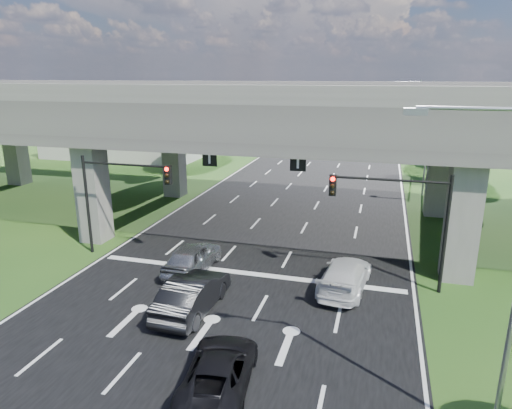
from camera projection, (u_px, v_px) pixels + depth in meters
The scene contains 19 objects.
ground at pixel (224, 303), 21.77m from camera, with size 160.00×160.00×0.00m, color #1C4315.
road at pixel (273, 235), 31.02m from camera, with size 18.00×120.00×0.03m, color black.
overpass at pixel (281, 115), 30.71m from camera, with size 80.00×15.00×10.00m.
warehouse at pixel (127, 141), 60.37m from camera, with size 20.00×10.00×4.00m, color #9E9E99.
signal_right at pixel (401, 209), 22.24m from camera, with size 5.76×0.54×6.00m.
signal_left at pixel (118, 188), 26.30m from camera, with size 5.76×0.54×6.00m.
streetlight_near at pixel (506, 259), 11.99m from camera, with size 3.38×0.25×10.00m.
streetlight_far at pixel (424, 130), 39.77m from camera, with size 3.38×0.25×10.00m.
streetlight_beyond at pixel (414, 115), 54.59m from camera, with size 3.38×0.25×10.00m.
tree_left_near at pixel (181, 131), 48.14m from camera, with size 4.50×4.50×7.80m.
tree_left_mid at pixel (186, 128), 56.50m from camera, with size 3.91×3.90×6.76m.
tree_left_far at pixel (236, 115), 62.61m from camera, with size 4.80×4.80×8.32m.
tree_right_near at pixel (452, 141), 43.08m from camera, with size 4.20×4.20×7.28m.
tree_right_mid at pixel (472, 135), 49.80m from camera, with size 3.91×3.90×6.76m.
tree_right_far at pixel (428, 121), 58.07m from camera, with size 4.50×4.50×7.80m.
car_silver at pixel (193, 257), 25.06m from camera, with size 1.91×4.74×1.62m, color #96979D.
car_dark at pixel (193, 294), 20.76m from camera, with size 1.81×5.20×1.71m, color black.
car_white at pixel (345, 275), 22.93m from camera, with size 2.12×5.22×1.52m, color silver.
car_trailing at pixel (219, 370), 15.71m from camera, with size 2.20×4.77×1.33m, color black.
Camera 1 is at (6.76, -18.50, 10.51)m, focal length 32.00 mm.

